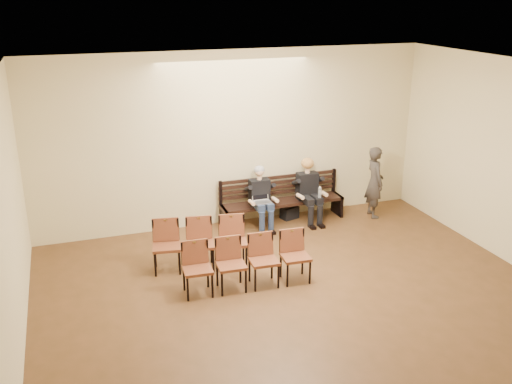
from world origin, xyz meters
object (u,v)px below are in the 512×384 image
at_px(laptop, 262,203).
at_px(bench, 282,211).
at_px(water_bottle, 320,198).
at_px(chair_row_back, 200,245).
at_px(chair_row_front, 248,263).
at_px(seated_woman, 309,192).
at_px(bag, 289,212).
at_px(passerby, 375,177).
at_px(seated_man, 261,199).

bearing_deg(laptop, bench, 17.46).
height_order(water_bottle, chair_row_back, chair_row_back).
bearing_deg(chair_row_front, water_bottle, 45.60).
xyz_separation_m(bench, chair_row_back, (-2.11, -1.52, 0.22)).
height_order(seated_woman, chair_row_front, seated_woman).
bearing_deg(bag, passerby, -14.68).
bearing_deg(water_bottle, bag, 132.97).
relative_size(bag, chair_row_front, 0.17).
xyz_separation_m(seated_woman, bag, (-0.33, 0.22, -0.48)).
height_order(seated_man, laptop, seated_man).
relative_size(bench, seated_man, 2.17).
distance_m(water_bottle, passerby, 1.31).
bearing_deg(laptop, bag, 17.31).
bearing_deg(bag, water_bottle, -47.03).
distance_m(seated_man, laptop, 0.16).
relative_size(water_bottle, chair_row_back, 0.14).
bearing_deg(bag, chair_row_front, -124.88).
xyz_separation_m(seated_man, water_bottle, (1.17, -0.27, -0.03)).
xyz_separation_m(laptop, passerby, (2.47, -0.08, 0.30)).
bearing_deg(passerby, chair_row_back, 113.48).
distance_m(seated_man, bag, 0.88).
bearing_deg(seated_woman, chair_row_back, -152.08).
xyz_separation_m(water_bottle, bag, (-0.45, 0.49, -0.44)).
xyz_separation_m(bench, water_bottle, (0.65, -0.39, 0.34)).
distance_m(bench, bag, 0.25).
bearing_deg(bag, seated_man, -162.92).
height_order(seated_man, passerby, passerby).
relative_size(seated_man, water_bottle, 5.15).
relative_size(water_bottle, chair_row_front, 0.11).
relative_size(bench, bag, 7.48).
height_order(laptop, chair_row_back, chair_row_back).
relative_size(bench, water_bottle, 11.19).
xyz_separation_m(bag, chair_row_back, (-2.32, -1.62, 0.32)).
relative_size(water_bottle, passerby, 0.13).
bearing_deg(chair_row_front, chair_row_back, 125.03).
distance_m(bag, chair_row_front, 3.08).
xyz_separation_m(bench, seated_man, (-0.51, -0.12, 0.37)).
xyz_separation_m(laptop, chair_row_front, (-1.02, -2.14, -0.15)).
distance_m(water_bottle, bag, 0.79).
distance_m(seated_man, water_bottle, 1.20).
distance_m(passerby, chair_row_front, 4.07).
bearing_deg(water_bottle, seated_woman, 114.39).
xyz_separation_m(seated_man, chair_row_back, (-1.60, -1.40, -0.15)).
distance_m(seated_woman, water_bottle, 0.29).
distance_m(laptop, chair_row_back, 2.02).
xyz_separation_m(laptop, water_bottle, (1.19, -0.11, -0.01)).
bearing_deg(seated_man, bench, 13.14).
distance_m(bench, passerby, 2.06).
height_order(bench, chair_row_back, chair_row_back).
xyz_separation_m(seated_man, bag, (0.72, 0.22, -0.47)).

